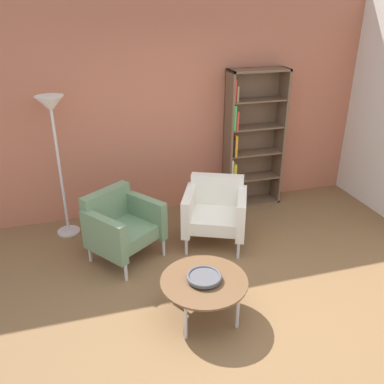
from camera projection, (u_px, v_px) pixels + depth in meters
ground_plane at (223, 321)px, 3.81m from camera, size 8.32×8.32×0.00m
brick_back_panel at (162, 106)px, 5.34m from camera, size 6.40×0.12×2.90m
bookshelf_tall at (250, 141)px, 5.68m from camera, size 0.80×0.30×1.90m
coffee_table_low at (204, 283)px, 3.73m from camera, size 0.80×0.80×0.40m
decorative_bowl at (204, 277)px, 3.70m from camera, size 0.32×0.32×0.05m
armchair_near_window at (121, 225)px, 4.60m from camera, size 0.95×0.93×0.78m
armchair_by_bookshelf at (215, 210)px, 4.92m from camera, size 0.91×0.88×0.78m
floor_lamp_torchiere at (53, 122)px, 4.65m from camera, size 0.32×0.32×1.74m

